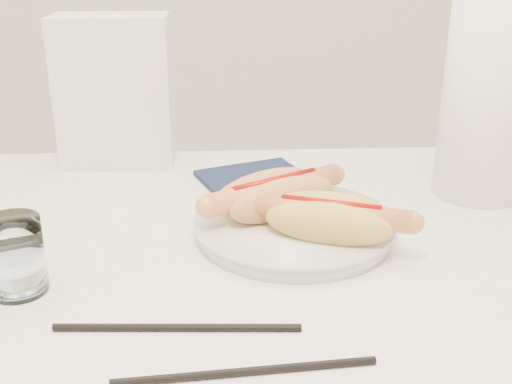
{
  "coord_description": "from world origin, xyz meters",
  "views": [
    {
      "loc": [
        0.02,
        -0.67,
        1.11
      ],
      "look_at": [
        0.06,
        0.03,
        0.82
      ],
      "focal_mm": 43.67,
      "sensor_mm": 36.0,
      "label": 1
    }
  ],
  "objects_px": {
    "plate": "(294,228)",
    "paper_towel_roll": "(487,101)",
    "table": "(211,297)",
    "water_glass": "(15,256)",
    "napkin_box": "(115,91)",
    "hotdog_left": "(275,196)",
    "hotdog_right": "(330,219)"
  },
  "relations": [
    {
      "from": "plate",
      "to": "paper_towel_roll",
      "type": "distance_m",
      "value": 0.34
    },
    {
      "from": "table",
      "to": "paper_towel_roll",
      "type": "xyz_separation_m",
      "value": [
        0.4,
        0.18,
        0.2
      ]
    },
    {
      "from": "water_glass",
      "to": "napkin_box",
      "type": "bearing_deg",
      "value": 83.71
    },
    {
      "from": "hotdog_left",
      "to": "water_glass",
      "type": "relative_size",
      "value": 2.21
    },
    {
      "from": "plate",
      "to": "paper_towel_roll",
      "type": "bearing_deg",
      "value": 24.25
    },
    {
      "from": "water_glass",
      "to": "hotdog_right",
      "type": "bearing_deg",
      "value": 11.49
    },
    {
      "from": "hotdog_left",
      "to": "paper_towel_roll",
      "type": "distance_m",
      "value": 0.34
    },
    {
      "from": "hotdog_right",
      "to": "water_glass",
      "type": "height_order",
      "value": "water_glass"
    },
    {
      "from": "hotdog_left",
      "to": "paper_towel_roll",
      "type": "relative_size",
      "value": 0.66
    },
    {
      "from": "hotdog_left",
      "to": "hotdog_right",
      "type": "bearing_deg",
      "value": -80.62
    },
    {
      "from": "paper_towel_roll",
      "to": "water_glass",
      "type": "bearing_deg",
      "value": -157.42
    },
    {
      "from": "hotdog_right",
      "to": "paper_towel_roll",
      "type": "bearing_deg",
      "value": 55.29
    },
    {
      "from": "plate",
      "to": "hotdog_right",
      "type": "xyz_separation_m",
      "value": [
        0.04,
        -0.05,
        0.03
      ]
    },
    {
      "from": "plate",
      "to": "hotdog_right",
      "type": "bearing_deg",
      "value": -52.44
    },
    {
      "from": "hotdog_left",
      "to": "hotdog_right",
      "type": "xyz_separation_m",
      "value": [
        0.06,
        -0.07,
        -0.0
      ]
    },
    {
      "from": "table",
      "to": "napkin_box",
      "type": "relative_size",
      "value": 4.89
    },
    {
      "from": "hotdog_left",
      "to": "plate",
      "type": "bearing_deg",
      "value": -76.21
    },
    {
      "from": "plate",
      "to": "hotdog_right",
      "type": "relative_size",
      "value": 1.32
    },
    {
      "from": "paper_towel_roll",
      "to": "hotdog_right",
      "type": "bearing_deg",
      "value": -144.49
    },
    {
      "from": "hotdog_right",
      "to": "paper_towel_roll",
      "type": "xyz_separation_m",
      "value": [
        0.25,
        0.18,
        0.1
      ]
    },
    {
      "from": "table",
      "to": "napkin_box",
      "type": "height_order",
      "value": "napkin_box"
    },
    {
      "from": "table",
      "to": "hotdog_right",
      "type": "height_order",
      "value": "hotdog_right"
    },
    {
      "from": "hotdog_right",
      "to": "water_glass",
      "type": "distance_m",
      "value": 0.36
    },
    {
      "from": "plate",
      "to": "hotdog_right",
      "type": "distance_m",
      "value": 0.07
    },
    {
      "from": "hotdog_left",
      "to": "hotdog_right",
      "type": "distance_m",
      "value": 0.1
    },
    {
      "from": "table",
      "to": "paper_towel_roll",
      "type": "distance_m",
      "value": 0.48
    },
    {
      "from": "napkin_box",
      "to": "hotdog_right",
      "type": "bearing_deg",
      "value": -49.25
    },
    {
      "from": "plate",
      "to": "paper_towel_roll",
      "type": "xyz_separation_m",
      "value": [
        0.29,
        0.13,
        0.13
      ]
    },
    {
      "from": "hotdog_left",
      "to": "hotdog_right",
      "type": "relative_size",
      "value": 1.0
    },
    {
      "from": "table",
      "to": "water_glass",
      "type": "distance_m",
      "value": 0.24
    },
    {
      "from": "table",
      "to": "hotdog_right",
      "type": "xyz_separation_m",
      "value": [
        0.14,
        -0.0,
        0.1
      ]
    },
    {
      "from": "hotdog_right",
      "to": "paper_towel_roll",
      "type": "relative_size",
      "value": 0.66
    }
  ]
}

